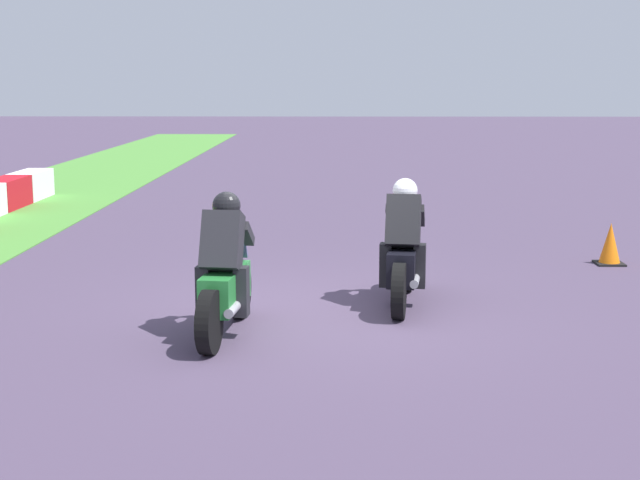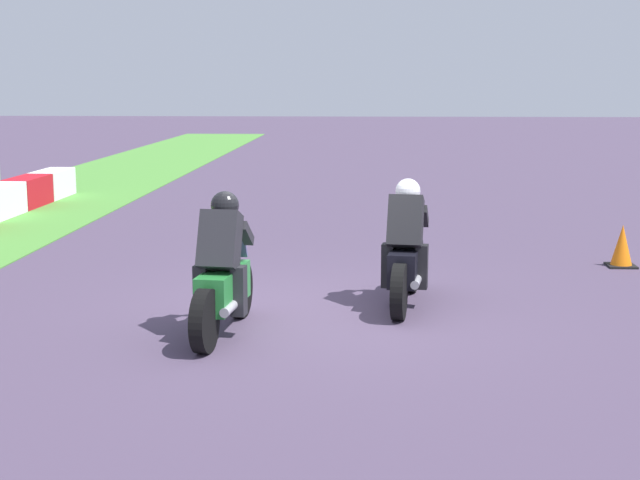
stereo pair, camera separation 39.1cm
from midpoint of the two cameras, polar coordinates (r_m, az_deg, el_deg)
name	(u,v)px [view 1 (the left image)]	position (r m, az deg, el deg)	size (l,w,h in m)	color
ground_plane	(320,312)	(10.62, -1.09, -4.53)	(120.00, 120.00, 0.00)	#4B3D55
rider_lane_a	(404,253)	(10.89, 4.22, -0.84)	(2.04, 0.59, 1.51)	black
rider_lane_b	(225,277)	(9.63, -7.11, -2.31)	(2.04, 0.57, 1.51)	black
traffic_cone	(610,245)	(13.91, 16.91, -0.31)	(0.40, 0.40, 0.61)	black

